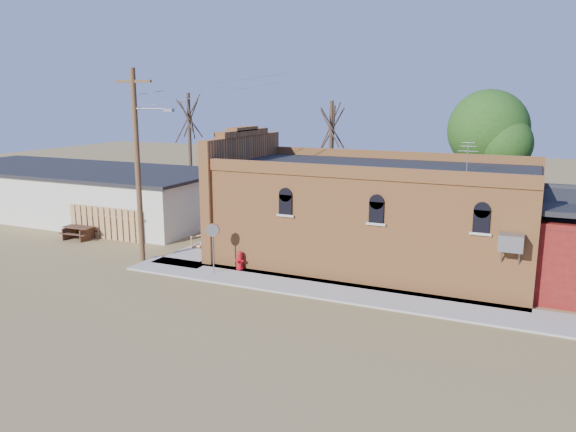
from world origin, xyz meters
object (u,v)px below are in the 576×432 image
at_px(stop_sign, 213,235).
at_px(trash_barrel, 215,231).
at_px(brick_bar, 368,214).
at_px(picnic_table, 79,231).
at_px(utility_pole, 138,162).
at_px(fire_hydrant, 240,260).

distance_m(stop_sign, trash_barrel, 6.49).
xyz_separation_m(brick_bar, stop_sign, (-5.63, -4.66, -0.53)).
bearing_deg(picnic_table, stop_sign, -16.61).
relative_size(utility_pole, stop_sign, 4.00).
relative_size(utility_pole, picnic_table, 5.09).
distance_m(brick_bar, stop_sign, 7.33).
bearing_deg(picnic_table, fire_hydrant, -10.83).
bearing_deg(brick_bar, stop_sign, -140.43).
height_order(utility_pole, fire_hydrant, utility_pole).
bearing_deg(brick_bar, picnic_table, -171.74).
bearing_deg(trash_barrel, stop_sign, -58.63).
bearing_deg(brick_bar, trash_barrel, 175.06).
height_order(utility_pole, stop_sign, utility_pole).
relative_size(fire_hydrant, stop_sign, 0.37).
height_order(stop_sign, picnic_table, stop_sign).
distance_m(utility_pole, stop_sign, 5.12).
bearing_deg(trash_barrel, picnic_table, -155.89).
distance_m(utility_pole, trash_barrel, 6.69).
relative_size(stop_sign, trash_barrel, 2.82).
distance_m(stop_sign, picnic_table, 10.52).
xyz_separation_m(brick_bar, fire_hydrant, (-4.84, -3.70, -1.85)).
bearing_deg(trash_barrel, fire_hydrant, -47.49).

